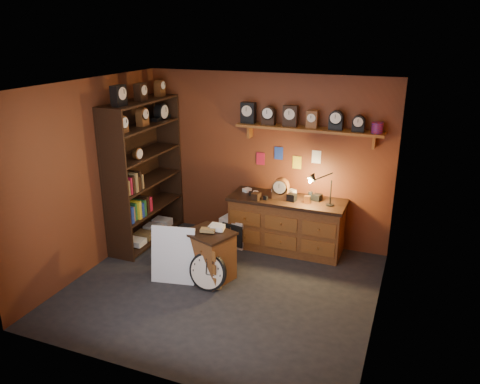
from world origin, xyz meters
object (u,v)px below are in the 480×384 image
shelving_unit (142,167)px  workbench (286,221)px  big_round_clock (208,272)px  low_cabinet (210,253)px

shelving_unit → workbench: shelving_unit is taller
shelving_unit → big_round_clock: (1.62, -1.06, -0.99)m
shelving_unit → big_round_clock: bearing=-33.1°
shelving_unit → big_round_clock: size_ratio=4.88×
workbench → big_round_clock: 1.69m
workbench → low_cabinet: 1.48m
workbench → big_round_clock: size_ratio=3.40×
shelving_unit → low_cabinet: 1.93m
workbench → shelving_unit: bearing=-167.6°
shelving_unit → low_cabinet: bearing=-27.3°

